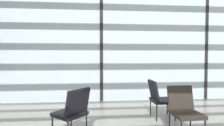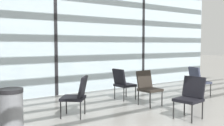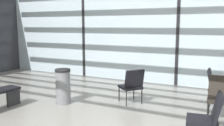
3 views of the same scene
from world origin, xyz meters
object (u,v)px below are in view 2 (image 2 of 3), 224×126
at_px(lounge_chair_0, 123,82).
at_px(lounge_chair_1, 148,86).
at_px(lounge_chair_2, 198,79).
at_px(lounge_chair_4, 77,94).
at_px(lounge_chair_3, 191,95).
at_px(trash_bin, 11,116).
at_px(parked_airplane, 7,30).

xyz_separation_m(lounge_chair_0, lounge_chair_1, (0.15, -0.86, 0.00)).
xyz_separation_m(lounge_chair_2, lounge_chair_4, (-4.06, 0.04, 0.00)).
relative_size(lounge_chair_3, trash_bin, 1.01).
relative_size(lounge_chair_2, trash_bin, 1.01).
relative_size(lounge_chair_0, lounge_chair_4, 1.00).
bearing_deg(lounge_chair_3, lounge_chair_1, 167.99).
bearing_deg(parked_airplane, trash_bin, -102.76).
height_order(lounge_chair_3, trash_bin, lounge_chair_3).
height_order(parked_airplane, lounge_chair_1, parked_airplane).
bearing_deg(trash_bin, lounge_chair_2, 7.09).
distance_m(lounge_chair_0, lounge_chair_4, 2.00).
bearing_deg(lounge_chair_1, lounge_chair_0, 97.65).
height_order(lounge_chair_0, lounge_chair_3, same).
bearing_deg(trash_bin, parked_airplane, 77.24).
distance_m(lounge_chair_0, lounge_chair_1, 0.88).
bearing_deg(parked_airplane, lounge_chair_3, -81.13).
xyz_separation_m(lounge_chair_1, trash_bin, (-3.51, -0.68, -0.06)).
distance_m(lounge_chair_0, lounge_chair_2, 2.38).
height_order(lounge_chair_2, trash_bin, lounge_chair_2).
bearing_deg(lounge_chair_0, lounge_chair_1, -171.09).
bearing_deg(trash_bin, lounge_chair_4, 25.75).
relative_size(lounge_chair_0, lounge_chair_1, 1.00).
bearing_deg(lounge_chair_0, lounge_chair_4, 112.66).
relative_size(lounge_chair_1, trash_bin, 1.01).
bearing_deg(lounge_chair_0, lounge_chair_2, -111.75).
bearing_deg(lounge_chair_3, lounge_chair_0, 173.28).
distance_m(parked_airplane, lounge_chair_4, 8.09).
height_order(parked_airplane, trash_bin, parked_airplane).
bearing_deg(parked_airplane, lounge_chair_1, -78.93).
relative_size(parked_airplane, trash_bin, 16.12).
distance_m(lounge_chair_1, lounge_chair_4, 1.99).
bearing_deg(lounge_chair_4, lounge_chair_1, 129.22).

